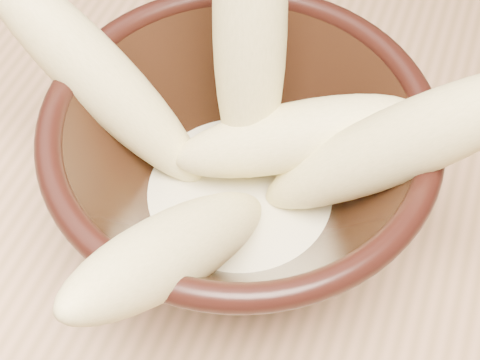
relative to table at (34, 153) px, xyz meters
name	(u,v)px	position (x,y,z in m)	size (l,w,h in m)	color
table	(34,153)	(0.00, 0.00, 0.00)	(1.20, 0.80, 0.75)	tan
bowl	(240,170)	(0.22, -0.05, 0.15)	(0.23, 0.23, 0.13)	black
milk_puddle	(240,197)	(0.22, -0.05, 0.12)	(0.13, 0.13, 0.02)	beige
banana_upright	(250,36)	(0.22, -0.01, 0.23)	(0.04, 0.04, 0.21)	#CCC478
banana_left	(98,77)	(0.13, -0.05, 0.19)	(0.04, 0.04, 0.19)	#CCC478
banana_right	(392,147)	(0.31, -0.04, 0.20)	(0.04, 0.04, 0.20)	#CCC478
banana_across	(293,137)	(0.25, -0.03, 0.17)	(0.04, 0.04, 0.16)	#CCC478
banana_front	(179,247)	(0.22, -0.13, 0.18)	(0.04, 0.04, 0.19)	#CCC478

